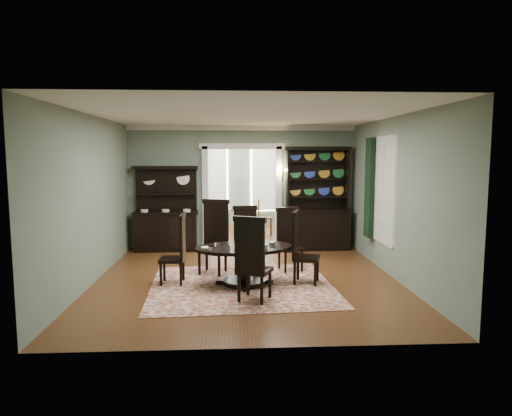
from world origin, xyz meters
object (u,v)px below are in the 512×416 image
(sideboard, at_px, (166,221))
(dining_table, at_px, (244,258))
(welsh_dresser, at_px, (317,212))
(parlor_table, at_px, (244,218))

(sideboard, bearing_deg, dining_table, -61.58)
(welsh_dresser, xyz_separation_m, parlor_table, (-1.73, 2.14, -0.41))
(welsh_dresser, bearing_deg, sideboard, 178.55)
(sideboard, relative_size, parlor_table, 2.51)
(dining_table, relative_size, welsh_dresser, 0.77)
(dining_table, xyz_separation_m, welsh_dresser, (1.87, 3.02, 0.42))
(dining_table, xyz_separation_m, sideboard, (-1.79, 3.05, 0.23))
(sideboard, distance_m, welsh_dresser, 3.67)
(sideboard, height_order, parlor_table, sideboard)
(welsh_dresser, height_order, parlor_table, welsh_dresser)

